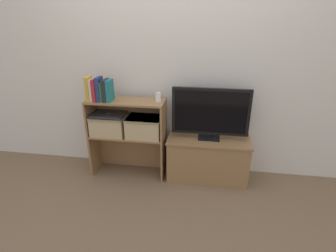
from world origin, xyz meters
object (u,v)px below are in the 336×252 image
at_px(tv, 210,113).
at_px(book_crimson, 96,90).
at_px(book_teal, 110,91).
at_px(baby_monitor, 158,97).
at_px(laptop, 108,115).
at_px(storage_basket_right, 144,126).
at_px(book_ivory, 92,90).
at_px(book_navy, 99,89).
at_px(tv_stand, 207,158).
at_px(book_charcoal, 106,90).
at_px(storage_basket_left, 109,124).
at_px(book_forest, 103,91).
at_px(book_mustard, 89,89).

xyz_separation_m(tv, book_crimson, (-1.16, -0.08, 0.21)).
distance_m(book_teal, baby_monitor, 0.49).
height_order(baby_monitor, laptop, baby_monitor).
bearing_deg(storage_basket_right, book_teal, -173.44).
bearing_deg(book_ivory, tv, 3.87).
relative_size(book_navy, book_teal, 1.11).
bearing_deg(book_ivory, tv_stand, 3.95).
bearing_deg(laptop, storage_basket_right, 0.00).
bearing_deg(book_charcoal, book_navy, 180.00).
relative_size(tv_stand, laptop, 2.51).
xyz_separation_m(book_charcoal, storage_basket_left, (-0.01, 0.04, -0.38)).
xyz_separation_m(book_ivory, storage_basket_right, (0.52, 0.04, -0.37)).
height_order(book_crimson, storage_basket_left, book_crimson).
bearing_deg(tv, book_navy, -175.87).
xyz_separation_m(book_forest, laptop, (0.02, 0.04, -0.26)).
relative_size(tv_stand, storage_basket_left, 2.37).
height_order(book_forest, storage_basket_left, book_forest).
bearing_deg(laptop, book_navy, -145.07).
bearing_deg(book_ivory, book_forest, 0.00).
distance_m(book_mustard, baby_monitor, 0.71).
bearing_deg(storage_basket_left, book_teal, -35.45).
relative_size(book_ivory, storage_basket_right, 0.59).
height_order(book_crimson, book_navy, book_navy).
height_order(storage_basket_right, laptop, laptop).
relative_size(tv_stand, book_navy, 3.55).
bearing_deg(book_ivory, storage_basket_right, 4.23).
bearing_deg(book_navy, book_forest, 0.00).
relative_size(book_charcoal, storage_basket_right, 0.61).
bearing_deg(storage_basket_left, book_forest, -120.72).
xyz_separation_m(book_ivory, book_navy, (0.08, 0.00, 0.01)).
distance_m(tv_stand, book_mustard, 1.44).
bearing_deg(book_ivory, laptop, 16.32).
relative_size(book_ivory, storage_basket_left, 0.59).
xyz_separation_m(tv_stand, book_ivory, (-1.19, -0.08, 0.73)).
relative_size(book_crimson, book_forest, 1.14).
xyz_separation_m(book_mustard, storage_basket_right, (0.55, 0.04, -0.39)).
bearing_deg(tv_stand, laptop, -177.62).
relative_size(tv_stand, book_mustard, 3.56).
bearing_deg(baby_monitor, storage_basket_left, -178.40).
height_order(book_charcoal, baby_monitor, book_charcoal).
distance_m(book_ivory, baby_monitor, 0.67).
bearing_deg(book_crimson, baby_monitor, 4.81).
distance_m(book_ivory, laptop, 0.30).
xyz_separation_m(book_navy, storage_basket_right, (0.44, 0.04, -0.39)).
height_order(book_ivory, baby_monitor, book_ivory).
xyz_separation_m(book_crimson, book_navy, (0.04, 0.00, 0.01)).
distance_m(tv, book_navy, 1.14).
height_order(book_crimson, book_teal, book_crimson).
relative_size(storage_basket_right, laptop, 1.06).
xyz_separation_m(tv, book_mustard, (-1.23, -0.08, 0.22)).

